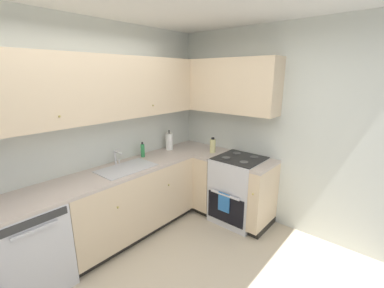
{
  "coord_description": "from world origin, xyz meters",
  "views": [
    {
      "loc": [
        -1.27,
        -1.34,
        2.02
      ],
      "look_at": [
        1.02,
        0.64,
        1.19
      ],
      "focal_mm": 23.85,
      "sensor_mm": 36.0,
      "label": 1
    }
  ],
  "objects_px": {
    "dishwasher": "(28,247)",
    "oven_range": "(239,189)",
    "soap_bottle": "(143,150)",
    "oil_bottle": "(213,146)",
    "paper_towel_roll": "(169,141)"
  },
  "relations": [
    {
      "from": "soap_bottle",
      "to": "paper_towel_roll",
      "type": "xyz_separation_m",
      "value": [
        0.49,
        -0.02,
        0.03
      ]
    },
    {
      "from": "dishwasher",
      "to": "oil_bottle",
      "type": "relative_size",
      "value": 3.97
    },
    {
      "from": "soap_bottle",
      "to": "paper_towel_roll",
      "type": "height_order",
      "value": "paper_towel_roll"
    },
    {
      "from": "oil_bottle",
      "to": "paper_towel_roll",
      "type": "bearing_deg",
      "value": 117.04
    },
    {
      "from": "soap_bottle",
      "to": "oil_bottle",
      "type": "height_order",
      "value": "oil_bottle"
    },
    {
      "from": "oven_range",
      "to": "soap_bottle",
      "type": "height_order",
      "value": "soap_bottle"
    },
    {
      "from": "dishwasher",
      "to": "oven_range",
      "type": "relative_size",
      "value": 0.83
    },
    {
      "from": "oven_range",
      "to": "soap_bottle",
      "type": "bearing_deg",
      "value": 127.47
    },
    {
      "from": "paper_towel_roll",
      "to": "oven_range",
      "type": "bearing_deg",
      "value": -72.92
    },
    {
      "from": "paper_towel_roll",
      "to": "soap_bottle",
      "type": "bearing_deg",
      "value": 177.67
    },
    {
      "from": "soap_bottle",
      "to": "oil_bottle",
      "type": "bearing_deg",
      "value": -37.54
    },
    {
      "from": "oven_range",
      "to": "dishwasher",
      "type": "bearing_deg",
      "value": 159.55
    },
    {
      "from": "oven_range",
      "to": "paper_towel_roll",
      "type": "relative_size",
      "value": 3.46
    },
    {
      "from": "soap_bottle",
      "to": "paper_towel_roll",
      "type": "distance_m",
      "value": 0.49
    },
    {
      "from": "oven_range",
      "to": "oil_bottle",
      "type": "xyz_separation_m",
      "value": [
        -0.02,
        0.45,
        0.55
      ]
    }
  ]
}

